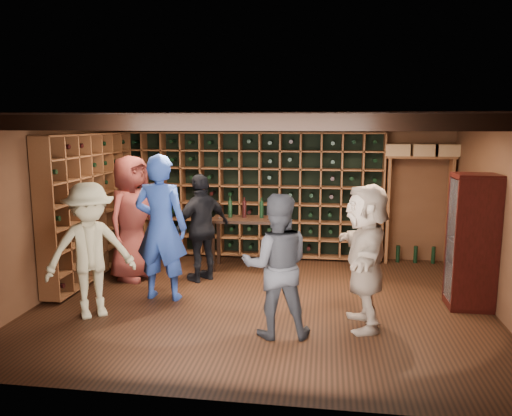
# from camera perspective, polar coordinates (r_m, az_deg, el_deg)

# --- Properties ---
(ground) EXTENTS (6.00, 6.00, 0.00)m
(ground) POSITION_cam_1_polar(r_m,az_deg,el_deg) (6.94, 0.81, -10.70)
(ground) COLOR black
(ground) RESTS_ON ground
(room_shell) EXTENTS (6.00, 6.00, 6.00)m
(room_shell) POSITION_cam_1_polar(r_m,az_deg,el_deg) (6.56, 0.92, 9.71)
(room_shell) COLOR #57321D
(room_shell) RESTS_ON ground
(wine_rack_back) EXTENTS (4.65, 0.30, 2.20)m
(wine_rack_back) POSITION_cam_1_polar(r_m,az_deg,el_deg) (8.98, -0.63, 1.55)
(wine_rack_back) COLOR brown
(wine_rack_back) RESTS_ON ground
(wine_rack_left) EXTENTS (0.30, 2.65, 2.20)m
(wine_rack_left) POSITION_cam_1_polar(r_m,az_deg,el_deg) (8.24, -18.33, 0.33)
(wine_rack_left) COLOR brown
(wine_rack_left) RESTS_ON ground
(crate_shelf) EXTENTS (1.20, 0.32, 2.07)m
(crate_shelf) POSITION_cam_1_polar(r_m,az_deg,el_deg) (8.96, 18.29, 3.74)
(crate_shelf) COLOR brown
(crate_shelf) RESTS_ON ground
(display_cabinet) EXTENTS (0.55, 0.50, 1.75)m
(display_cabinet) POSITION_cam_1_polar(r_m,az_deg,el_deg) (7.09, 23.40, -3.84)
(display_cabinet) COLOR black
(display_cabinet) RESTS_ON ground
(man_blue_shirt) EXTENTS (0.75, 0.51, 2.01)m
(man_blue_shirt) POSITION_cam_1_polar(r_m,az_deg,el_deg) (6.95, -10.80, -2.21)
(man_blue_shirt) COLOR navy
(man_blue_shirt) RESTS_ON ground
(man_grey_suit) EXTENTS (0.88, 0.73, 1.65)m
(man_grey_suit) POSITION_cam_1_polar(r_m,az_deg,el_deg) (5.67, 2.35, -6.61)
(man_grey_suit) COLOR black
(man_grey_suit) RESTS_ON ground
(guest_red_floral) EXTENTS (0.90, 1.10, 1.93)m
(guest_red_floral) POSITION_cam_1_polar(r_m,az_deg,el_deg) (7.95, -13.99, -1.12)
(guest_red_floral) COLOR maroon
(guest_red_floral) RESTS_ON ground
(guest_woman_black) EXTENTS (0.94, 1.01, 1.66)m
(guest_woman_black) POSITION_cam_1_polar(r_m,az_deg,el_deg) (7.70, -6.16, -2.26)
(guest_woman_black) COLOR black
(guest_woman_black) RESTS_ON ground
(guest_khaki) EXTENTS (1.26, 1.17, 1.70)m
(guest_khaki) POSITION_cam_1_polar(r_m,az_deg,el_deg) (6.55, -18.41, -4.64)
(guest_khaki) COLOR #9B8E6B
(guest_khaki) RESTS_ON ground
(guest_beige) EXTENTS (0.61, 1.63, 1.73)m
(guest_beige) POSITION_cam_1_polar(r_m,az_deg,el_deg) (6.04, 12.41, -5.42)
(guest_beige) COLOR tan
(guest_beige) RESTS_ON ground
(tasting_table) EXTENTS (1.16, 0.60, 1.15)m
(tasting_table) POSITION_cam_1_polar(r_m,az_deg,el_deg) (8.27, -1.08, -1.85)
(tasting_table) COLOR black
(tasting_table) RESTS_ON ground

